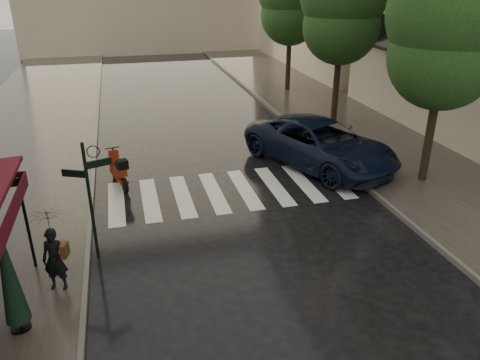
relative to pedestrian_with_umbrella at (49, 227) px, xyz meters
name	(u,v)px	position (x,y,z in m)	size (l,w,h in m)	color
ground	(156,327)	(2.00, -1.71, -1.70)	(120.00, 120.00, 0.00)	black
sidewalk_near	(19,148)	(-2.50, 10.29, -1.64)	(6.00, 60.00, 0.12)	#38332D
sidewalk_far	(347,122)	(12.25, 10.29, -1.64)	(5.50, 60.00, 0.12)	#38332D
curb_near	(96,142)	(0.55, 10.29, -1.62)	(0.12, 60.00, 0.16)	#595651
curb_far	(293,126)	(9.45, 10.29, -1.62)	(0.12, 60.00, 0.16)	#595651
crosswalk	(229,191)	(4.97, 4.29, -1.69)	(7.85, 3.20, 0.01)	silver
signpost	(89,192)	(0.80, 1.29, 0.14)	(1.17, 0.29, 3.10)	black
tree_near	(449,21)	(11.60, 3.29, 3.62)	(3.80, 3.80, 7.99)	black
tree_mid	(343,0)	(11.50, 10.29, 3.90)	(3.80, 3.80, 8.34)	black
pedestrian_with_umbrella	(49,227)	(0.00, 0.00, 0.00)	(1.09, 1.10, 2.36)	black
scooter	(119,171)	(1.47, 5.61, -1.15)	(0.74, 1.77, 1.18)	black
parked_car	(320,144)	(8.77, 5.66, -0.85)	(2.82, 6.11, 1.70)	black
parasol_back	(8,271)	(-0.64, -1.21, -0.20)	(0.48, 0.48, 2.56)	black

